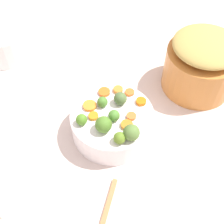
# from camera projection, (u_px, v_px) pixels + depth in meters

# --- Properties ---
(tabletop) EXTENTS (2.40, 2.40, 0.02)m
(tabletop) POSITION_uv_depth(u_px,v_px,m) (111.00, 129.00, 0.87)
(tabletop) COLOR beige
(tabletop) RESTS_ON ground
(serving_bowl_carrots) EXTENTS (0.23, 0.23, 0.08)m
(serving_bowl_carrots) POSITION_uv_depth(u_px,v_px,m) (112.00, 123.00, 0.82)
(serving_bowl_carrots) COLOR white
(serving_bowl_carrots) RESTS_ON tabletop
(metal_pot) EXTENTS (0.22, 0.22, 0.14)m
(metal_pot) POSITION_uv_depth(u_px,v_px,m) (200.00, 69.00, 0.91)
(metal_pot) COLOR #CA7D38
(metal_pot) RESTS_ON tabletop
(stuffing_mound) EXTENTS (0.20, 0.20, 0.05)m
(stuffing_mound) POSITION_uv_depth(u_px,v_px,m) (207.00, 46.00, 0.83)
(stuffing_mound) COLOR tan
(stuffing_mound) RESTS_ON metal_pot
(carrot_slice_0) EXTENTS (0.03, 0.03, 0.01)m
(carrot_slice_0) POSITION_uv_depth(u_px,v_px,m) (130.00, 92.00, 0.83)
(carrot_slice_0) COLOR orange
(carrot_slice_0) RESTS_ON serving_bowl_carrots
(carrot_slice_1) EXTENTS (0.04, 0.04, 0.01)m
(carrot_slice_1) POSITION_uv_depth(u_px,v_px,m) (90.00, 106.00, 0.80)
(carrot_slice_1) COLOR orange
(carrot_slice_1) RESTS_ON serving_bowl_carrots
(carrot_slice_2) EXTENTS (0.03, 0.03, 0.01)m
(carrot_slice_2) POSITION_uv_depth(u_px,v_px,m) (93.00, 116.00, 0.78)
(carrot_slice_2) COLOR orange
(carrot_slice_2) RESTS_ON serving_bowl_carrots
(carrot_slice_3) EXTENTS (0.03, 0.03, 0.01)m
(carrot_slice_3) POSITION_uv_depth(u_px,v_px,m) (141.00, 102.00, 0.81)
(carrot_slice_3) COLOR orange
(carrot_slice_3) RESTS_ON serving_bowl_carrots
(carrot_slice_4) EXTENTS (0.03, 0.03, 0.01)m
(carrot_slice_4) POSITION_uv_depth(u_px,v_px,m) (131.00, 116.00, 0.78)
(carrot_slice_4) COLOR orange
(carrot_slice_4) RESTS_ON serving_bowl_carrots
(carrot_slice_5) EXTENTS (0.04, 0.04, 0.01)m
(carrot_slice_5) POSITION_uv_depth(u_px,v_px,m) (127.00, 125.00, 0.76)
(carrot_slice_5) COLOR orange
(carrot_slice_5) RESTS_ON serving_bowl_carrots
(carrot_slice_6) EXTENTS (0.05, 0.05, 0.01)m
(carrot_slice_6) POSITION_uv_depth(u_px,v_px,m) (106.00, 92.00, 0.83)
(carrot_slice_6) COLOR orange
(carrot_slice_6) RESTS_ON serving_bowl_carrots
(carrot_slice_7) EXTENTS (0.03, 0.03, 0.01)m
(carrot_slice_7) POSITION_uv_depth(u_px,v_px,m) (118.00, 90.00, 0.83)
(carrot_slice_7) COLOR orange
(carrot_slice_7) RESTS_ON serving_bowl_carrots
(brussels_sprout_0) EXTENTS (0.04, 0.04, 0.04)m
(brussels_sprout_0) POSITION_uv_depth(u_px,v_px,m) (103.00, 125.00, 0.74)
(brussels_sprout_0) COLOR #50802B
(brussels_sprout_0) RESTS_ON serving_bowl_carrots
(brussels_sprout_1) EXTENTS (0.03, 0.03, 0.03)m
(brussels_sprout_1) POSITION_uv_depth(u_px,v_px,m) (82.00, 120.00, 0.76)
(brussels_sprout_1) COLOR #528827
(brussels_sprout_1) RESTS_ON serving_bowl_carrots
(brussels_sprout_2) EXTENTS (0.04, 0.04, 0.04)m
(brussels_sprout_2) POSITION_uv_depth(u_px,v_px,m) (120.00, 99.00, 0.80)
(brussels_sprout_2) COLOR #516E3A
(brussels_sprout_2) RESTS_ON serving_bowl_carrots
(brussels_sprout_3) EXTENTS (0.03, 0.03, 0.03)m
(brussels_sprout_3) POSITION_uv_depth(u_px,v_px,m) (114.00, 115.00, 0.76)
(brussels_sprout_3) COLOR #4E8932
(brussels_sprout_3) RESTS_ON serving_bowl_carrots
(brussels_sprout_4) EXTENTS (0.04, 0.04, 0.04)m
(brussels_sprout_4) POSITION_uv_depth(u_px,v_px,m) (131.00, 133.00, 0.72)
(brussels_sprout_4) COLOR #5A7F39
(brussels_sprout_4) RESTS_ON serving_bowl_carrots
(brussels_sprout_5) EXTENTS (0.03, 0.03, 0.03)m
(brussels_sprout_5) POSITION_uv_depth(u_px,v_px,m) (102.00, 102.00, 0.79)
(brussels_sprout_5) COLOR #508631
(brussels_sprout_5) RESTS_ON serving_bowl_carrots
(brussels_sprout_6) EXTENTS (0.03, 0.03, 0.03)m
(brussels_sprout_6) POSITION_uv_depth(u_px,v_px,m) (120.00, 138.00, 0.72)
(brussels_sprout_6) COLOR olive
(brussels_sprout_6) RESTS_ON serving_bowl_carrots
(casserole_dish) EXTENTS (0.26, 0.26, 0.10)m
(casserole_dish) POSITION_uv_depth(u_px,v_px,m) (4.00, 35.00, 1.04)
(casserole_dish) COLOR white
(casserole_dish) RESTS_ON tabletop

